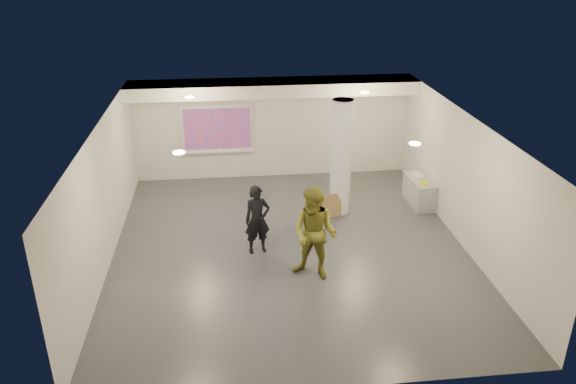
{
  "coord_description": "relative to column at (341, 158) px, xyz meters",
  "views": [
    {
      "loc": [
        -1.31,
        -11.21,
        6.44
      ],
      "look_at": [
        0.0,
        0.4,
        1.25
      ],
      "focal_mm": 35.0,
      "sensor_mm": 36.0,
      "label": 1
    }
  ],
  "objects": [
    {
      "name": "column",
      "position": [
        0.0,
        0.0,
        0.0
      ],
      "size": [
        0.52,
        0.52,
        3.0
      ],
      "primitive_type": "cylinder",
      "color": "white",
      "rests_on": "floor"
    },
    {
      "name": "postit_pad",
      "position": [
        2.22,
        -0.03,
        -0.77
      ],
      "size": [
        0.24,
        0.29,
        0.03
      ],
      "primitive_type": "cube",
      "rotation": [
        0.0,
        0.0,
        -0.18
      ],
      "color": "yellow",
      "rests_on": "credenza"
    },
    {
      "name": "cardboard_front",
      "position": [
        -0.46,
        -0.17,
        -1.23
      ],
      "size": [
        0.52,
        0.27,
        0.55
      ],
      "primitive_type": "cube",
      "rotation": [
        -0.2,
        0.0,
        -0.23
      ],
      "color": "olive",
      "rests_on": "floor"
    },
    {
      "name": "wall_back",
      "position": [
        -1.5,
        2.7,
        0.0
      ],
      "size": [
        8.0,
        0.01,
        3.0
      ],
      "primitive_type": "cube",
      "color": "silver",
      "rests_on": "floor"
    },
    {
      "name": "man",
      "position": [
        -1.13,
        -3.01,
        -0.49
      ],
      "size": [
        1.23,
        1.15,
        2.01
      ],
      "primitive_type": "imported",
      "rotation": [
        0.0,
        0.0,
        -0.53
      ],
      "color": "olive",
      "rests_on": "floor"
    },
    {
      "name": "wall_front",
      "position": [
        -1.5,
        -6.3,
        0.0
      ],
      "size": [
        8.0,
        0.01,
        3.0
      ],
      "primitive_type": "cube",
      "color": "silver",
      "rests_on": "floor"
    },
    {
      "name": "credenza",
      "position": [
        2.22,
        0.23,
        -1.14
      ],
      "size": [
        0.54,
        1.25,
        0.72
      ],
      "primitive_type": "cube",
      "rotation": [
        0.0,
        0.0,
        0.02
      ],
      "color": "#989B9E",
      "rests_on": "floor"
    },
    {
      "name": "soffit_band",
      "position": [
        -1.5,
        2.15,
        1.32
      ],
      "size": [
        8.0,
        1.1,
        0.36
      ],
      "primitive_type": "cube",
      "color": "silver",
      "rests_on": "ceiling"
    },
    {
      "name": "downlight_nw",
      "position": [
        -3.7,
        0.7,
        1.48
      ],
      "size": [
        0.22,
        0.22,
        0.02
      ],
      "primitive_type": "cylinder",
      "color": "#FFC285",
      "rests_on": "ceiling"
    },
    {
      "name": "ceiling",
      "position": [
        -1.5,
        -1.8,
        1.5
      ],
      "size": [
        8.0,
        9.0,
        0.01
      ],
      "primitive_type": "cube",
      "color": "silver",
      "rests_on": "floor"
    },
    {
      "name": "downlight_sw",
      "position": [
        -3.7,
        -3.3,
        1.48
      ],
      "size": [
        0.22,
        0.22,
        0.02
      ],
      "primitive_type": "cylinder",
      "color": "#FFC285",
      "rests_on": "ceiling"
    },
    {
      "name": "projection_screen",
      "position": [
        -3.1,
        2.65,
        0.03
      ],
      "size": [
        2.1,
        0.13,
        1.42
      ],
      "color": "white",
      "rests_on": "wall_back"
    },
    {
      "name": "cardboard_back",
      "position": [
        -0.29,
        -0.29,
        -1.19
      ],
      "size": [
        0.59,
        0.22,
        0.62
      ],
      "primitive_type": "cube",
      "rotation": [
        -0.15,
        0.0,
        0.13
      ],
      "color": "olive",
      "rests_on": "floor"
    },
    {
      "name": "downlight_se",
      "position": [
        0.7,
        -3.3,
        1.48
      ],
      "size": [
        0.22,
        0.22,
        0.02
      ],
      "primitive_type": "cylinder",
      "color": "#FFC285",
      "rests_on": "ceiling"
    },
    {
      "name": "papers_stack",
      "position": [
        2.24,
        0.49,
        -0.77
      ],
      "size": [
        0.36,
        0.41,
        0.02
      ],
      "primitive_type": "cube",
      "rotation": [
        0.0,
        0.0,
        0.33
      ],
      "color": "silver",
      "rests_on": "credenza"
    },
    {
      "name": "downlight_ne",
      "position": [
        0.7,
        0.7,
        1.48
      ],
      "size": [
        0.22,
        0.22,
        0.02
      ],
      "primitive_type": "cylinder",
      "color": "#FFC285",
      "rests_on": "ceiling"
    },
    {
      "name": "floor",
      "position": [
        -1.5,
        -1.8,
        -1.5
      ],
      "size": [
        8.0,
        9.0,
        0.01
      ],
      "primitive_type": "cube",
      "color": "#3A3D41",
      "rests_on": "ground"
    },
    {
      "name": "wall_right",
      "position": [
        2.5,
        -1.8,
        0.0
      ],
      "size": [
        0.01,
        9.0,
        3.0
      ],
      "primitive_type": "cube",
      "color": "silver",
      "rests_on": "floor"
    },
    {
      "name": "wall_left",
      "position": [
        -5.5,
        -1.8,
        0.0
      ],
      "size": [
        0.01,
        9.0,
        3.0
      ],
      "primitive_type": "cube",
      "color": "silver",
      "rests_on": "floor"
    },
    {
      "name": "woman",
      "position": [
        -2.24,
        -1.84,
        -0.7
      ],
      "size": [
        0.65,
        0.49,
        1.6
      ],
      "primitive_type": "imported",
      "rotation": [
        0.0,
        0.0,
        0.19
      ],
      "color": "black",
      "rests_on": "floor"
    }
  ]
}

